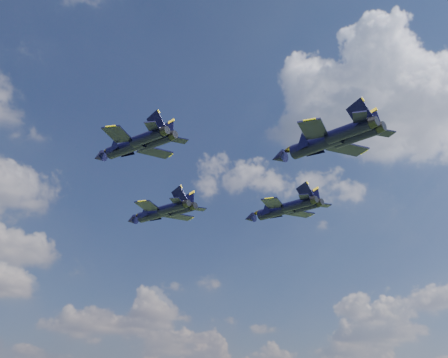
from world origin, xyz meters
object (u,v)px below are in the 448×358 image
jet_lead (153,214)px  jet_slot (313,145)px  jet_right (274,211)px  jet_left (124,148)px

jet_lead → jet_slot: jet_slot is taller
jet_lead → jet_slot: bearing=-97.0°
jet_right → jet_slot: bearing=-131.7°
jet_lead → jet_right: 20.45m
jet_left → jet_right: 35.13m
jet_right → jet_slot: size_ratio=0.97×
jet_lead → jet_left: 26.35m
jet_left → jet_right: (32.64, 12.92, 1.25)m
jet_lead → jet_left: jet_lead is taller
jet_right → jet_slot: jet_slot is taller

